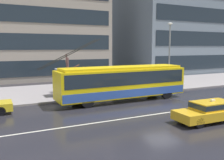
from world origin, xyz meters
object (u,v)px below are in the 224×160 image
Objects in this scene: street_lamp at (170,50)px; street_tree_bare at (68,73)px; pedestrian_approaching_curb at (115,83)px; trolleybus at (123,82)px; pedestrian_at_shelter at (139,74)px; taxi_oncoming_near at (211,110)px; bus_shelter at (77,75)px.

street_lamp is 11.06m from street_tree_bare.
street_tree_bare reaches higher than pedestrian_approaching_curb.
street_lamp is (6.39, -0.42, 3.20)m from pedestrian_approaching_curb.
trolleybus is 3.22m from pedestrian_approaching_curb.
pedestrian_at_shelter is 0.29× the size of street_lamp.
pedestrian_approaching_curb is (-1.19, 10.95, 0.39)m from taxi_oncoming_near.
pedestrian_approaching_curb is (3.60, -0.74, -0.91)m from bus_shelter.
street_tree_bare is at bearing 156.34° from pedestrian_approaching_curb.
taxi_oncoming_near is at bearing -76.00° from trolleybus.
taxi_oncoming_near is 2.33× the size of pedestrian_at_shelter.
street_lamp is (7.17, 2.66, 2.66)m from trolleybus.
pedestrian_approaching_curb is (-3.33, -0.69, -0.64)m from pedestrian_at_shelter.
street_lamp reaches higher than trolleybus.
street_tree_bare is at bearing 112.88° from taxi_oncoming_near.
pedestrian_at_shelter is at bearing -0.42° from bus_shelter.
street_tree_bare is (-0.62, 1.10, 0.14)m from bus_shelter.
street_lamp reaches higher than taxi_oncoming_near.
trolleybus is at bearing -159.61° from street_lamp.
street_tree_bare is at bearing 171.32° from pedestrian_at_shelter.
bus_shelter is at bearing -60.74° from street_tree_bare.
street_tree_bare is (-5.40, 12.80, 1.43)m from taxi_oncoming_near.
trolleybus is 1.83× the size of street_lamp.
street_lamp is (3.06, -1.11, 2.55)m from pedestrian_at_shelter.
pedestrian_approaching_curb is at bearing -23.66° from street_tree_bare.
taxi_oncoming_near is at bearing -67.12° from street_tree_bare.
taxi_oncoming_near is 11.88m from pedestrian_at_shelter.
trolleybus is at bearing -53.60° from bus_shelter.
pedestrian_approaching_curb is at bearing -168.23° from pedestrian_at_shelter.
pedestrian_approaching_curb is (0.77, 3.08, -0.54)m from trolleybus.
pedestrian_at_shelter is (4.11, 3.78, 0.11)m from trolleybus.
trolleybus reaches higher than bus_shelter.
taxi_oncoming_near is at bearing -100.44° from pedestrian_at_shelter.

